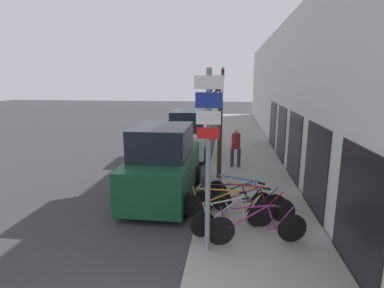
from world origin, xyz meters
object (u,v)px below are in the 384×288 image
object	(u,v)px
street_tree	(218,130)
bicycle_1	(231,217)
traffic_light	(222,91)
bicycle_5	(245,197)
parked_car_0	(163,165)
pedestrian_near	(236,145)
parked_car_1	(188,135)
bicycle_4	(233,200)
bicycle_0	(256,227)
bicycle_2	(225,208)
bicycle_3	(250,203)
signpost	(208,154)

from	to	relation	value
street_tree	bicycle_1	bearing A→B (deg)	-83.04
bicycle_1	traffic_light	world-z (taller)	traffic_light
bicycle_5	parked_car_0	distance (m)	2.89
bicycle_1	pedestrian_near	xyz separation A→B (m)	(0.19, 5.70, 0.59)
bicycle_5	parked_car_0	world-z (taller)	parked_car_0
bicycle_5	parked_car_1	xyz separation A→B (m)	(-2.57, 6.80, 0.47)
bicycle_5	traffic_light	bearing A→B (deg)	34.36
street_tree	bicycle_5	bearing A→B (deg)	-72.56
bicycle_4	pedestrian_near	bearing A→B (deg)	-3.68
traffic_light	bicycle_0	bearing A→B (deg)	-85.32
bicycle_2	bicycle_3	bearing A→B (deg)	-49.17
pedestrian_near	signpost	bearing A→B (deg)	89.01
parked_car_0	signpost	bearing A→B (deg)	-62.70
bicycle_3	street_tree	size ratio (longest dim) A/B	0.60
signpost	bicycle_5	bearing A→B (deg)	66.93
signpost	bicycle_4	world-z (taller)	signpost
bicycle_1	parked_car_0	size ratio (longest dim) A/B	0.43
street_tree	traffic_light	xyz separation A→B (m)	(-0.11, 9.65, 1.03)
signpost	parked_car_1	bearing A→B (deg)	100.45
signpost	pedestrian_near	bearing A→B (deg)	83.79
pedestrian_near	parked_car_0	bearing A→B (deg)	59.10
bicycle_2	street_tree	bearing A→B (deg)	14.50
signpost	bicycle_1	world-z (taller)	signpost
bicycle_2	parked_car_1	distance (m)	7.83
parked_car_0	pedestrian_near	size ratio (longest dim) A/B	2.66
bicycle_0	traffic_light	bearing A→B (deg)	-6.90
parked_car_0	pedestrian_near	world-z (taller)	parked_car_0
pedestrian_near	traffic_light	xyz separation A→B (m)	(-0.80, 8.08, 1.93)
street_tree	traffic_light	distance (m)	9.71
bicycle_0	bicycle_4	world-z (taller)	bicycle_0
pedestrian_near	traffic_light	world-z (taller)	traffic_light
bicycle_0	bicycle_5	xyz separation A→B (m)	(-0.16, 1.75, 0.01)
bicycle_2	bicycle_3	distance (m)	0.79
signpost	pedestrian_near	size ratio (longest dim) A/B	2.34
bicycle_0	bicycle_3	bearing A→B (deg)	-9.70
parked_car_0	street_tree	xyz separation A→B (m)	(1.70, 1.72, 0.93)
signpost	parked_car_0	world-z (taller)	signpost
bicycle_2	bicycle_3	size ratio (longest dim) A/B	1.07
parked_car_0	street_tree	world-z (taller)	street_tree
bicycle_4	bicycle_5	size ratio (longest dim) A/B	1.00
pedestrian_near	bicycle_5	bearing A→B (deg)	97.82
bicycle_5	pedestrian_near	world-z (taller)	pedestrian_near
bicycle_3	street_tree	world-z (taller)	street_tree
traffic_light	bicycle_2	bearing A→B (deg)	-88.06
bicycle_2	pedestrian_near	xyz separation A→B (m)	(0.36, 5.19, 0.57)
parked_car_0	parked_car_1	distance (m)	5.66
bicycle_0	pedestrian_near	world-z (taller)	pedestrian_near
bicycle_2	traffic_light	world-z (taller)	traffic_light
bicycle_0	parked_car_0	world-z (taller)	parked_car_0
bicycle_4	parked_car_0	bearing A→B (deg)	58.03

